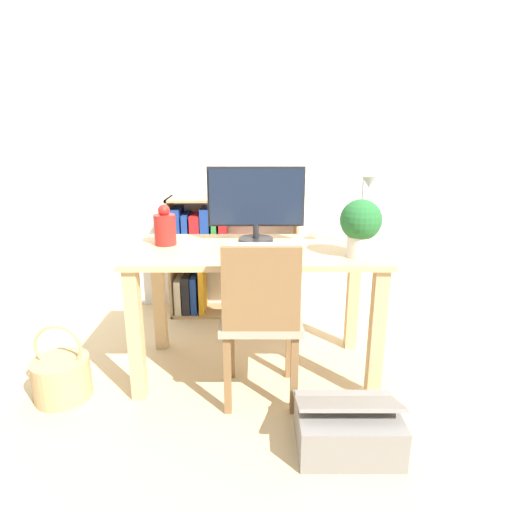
# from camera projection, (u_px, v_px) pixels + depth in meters

# --- Properties ---
(ground_plane) EXTENTS (10.00, 10.00, 0.00)m
(ground_plane) POSITION_uv_depth(u_px,v_px,m) (256.00, 369.00, 2.51)
(ground_plane) COLOR #CCB284
(wall_back) EXTENTS (8.00, 0.05, 2.60)m
(wall_back) POSITION_uv_depth(u_px,v_px,m) (256.00, 138.00, 3.13)
(wall_back) COLOR white
(wall_back) RESTS_ON ground_plane
(desk) EXTENTS (1.33, 0.66, 0.74)m
(desk) POSITION_uv_depth(u_px,v_px,m) (256.00, 273.00, 2.35)
(desk) COLOR tan
(desk) RESTS_ON ground_plane
(monitor) EXTENTS (0.55, 0.20, 0.42)m
(monitor) POSITION_uv_depth(u_px,v_px,m) (257.00, 200.00, 2.40)
(monitor) COLOR #232326
(monitor) RESTS_ON desk
(keyboard) EXTENTS (0.34, 0.13, 0.02)m
(keyboard) POSITION_uv_depth(u_px,v_px,m) (261.00, 247.00, 2.30)
(keyboard) COLOR #B2B2B7
(keyboard) RESTS_ON desk
(vase) EXTENTS (0.12, 0.12, 0.23)m
(vase) POSITION_uv_depth(u_px,v_px,m) (165.00, 228.00, 2.35)
(vase) COLOR #B2231E
(vase) RESTS_ON desk
(desk_lamp) EXTENTS (0.10, 0.19, 0.39)m
(desk_lamp) POSITION_uv_depth(u_px,v_px,m) (365.00, 204.00, 2.24)
(desk_lamp) COLOR #B7B7BC
(desk_lamp) RESTS_ON desk
(potted_plant) EXTENTS (0.20, 0.20, 0.29)m
(potted_plant) POSITION_uv_depth(u_px,v_px,m) (361.00, 224.00, 2.10)
(potted_plant) COLOR silver
(potted_plant) RESTS_ON desk
(chair) EXTENTS (0.40, 0.40, 0.86)m
(chair) POSITION_uv_depth(u_px,v_px,m) (261.00, 316.00, 2.10)
(chair) COLOR #9E937F
(chair) RESTS_ON ground_plane
(bookshelf) EXTENTS (0.94, 0.28, 0.89)m
(bookshelf) POSITION_uv_depth(u_px,v_px,m) (210.00, 255.00, 3.19)
(bookshelf) COLOR tan
(bookshelf) RESTS_ON ground_plane
(basket) EXTENTS (0.29, 0.29, 0.41)m
(basket) POSITION_uv_depth(u_px,v_px,m) (62.00, 377.00, 2.22)
(basket) COLOR tan
(basket) RESTS_ON ground_plane
(storage_box) EXTENTS (0.45, 0.38, 0.26)m
(storage_box) POSITION_uv_depth(u_px,v_px,m) (348.00, 427.00, 1.87)
(storage_box) COLOR gray
(storage_box) RESTS_ON ground_plane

